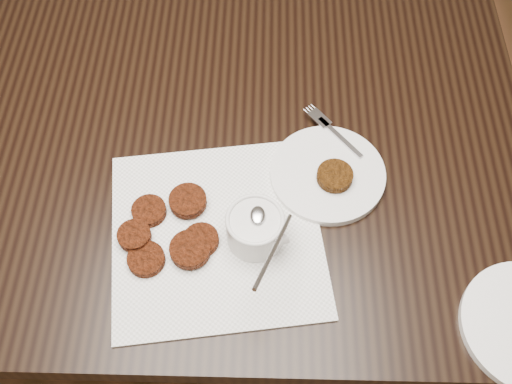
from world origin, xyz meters
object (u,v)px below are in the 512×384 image
Objects in this scene: table at (190,237)px; napkin at (217,233)px; sauce_ramekin at (255,218)px; plate_with_patty at (328,172)px.

table is 0.43m from napkin.
sauce_ramekin reaches higher than napkin.
napkin is (0.09, -0.18, 0.38)m from table.
sauce_ramekin is (0.06, -0.01, 0.06)m from napkin.
table is at bearing 116.66° from napkin.
napkin is 1.70× the size of plate_with_patty.
sauce_ramekin reaches higher than table.
table is at bearing 165.41° from plate_with_patty.
sauce_ramekin is at bearing -6.25° from napkin.
napkin is at bearing -63.34° from table.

